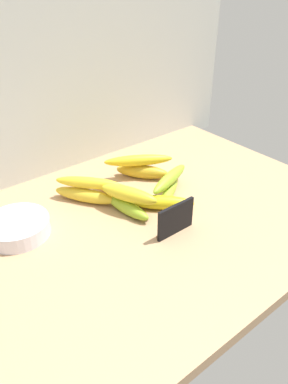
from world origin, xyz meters
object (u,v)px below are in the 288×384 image
Objects in this scene: banana_4 at (162,202)px; banana_5 at (170,189)px; fruit_bowl at (17,227)px; chalkboard_sign at (175,220)px; banana_1 at (125,192)px; banana_2 at (127,208)px; banana_6 at (129,194)px; banana_9 at (138,160)px; banana_8 at (170,179)px; banana_0 at (86,195)px; banana_3 at (142,171)px; banana_7 at (88,183)px.

banana_5 is at bearing 32.11° from banana_4.
chalkboard_sign is at bearing -38.25° from fruit_bowl.
banana_2 is at bearing -122.42° from banana_1.
banana_6 is 18.89cm from banana_9.
banana_4 is 9.77cm from banana_6.
chalkboard_sign reaches higher than banana_4.
banana_8 is at bearing 1.38° from banana_2.
banana_5 is 0.88× the size of banana_9.
banana_9 reaches higher than banana_1.
banana_0 is at bearing 150.03° from banana_5.
banana_0 is at bearing 114.86° from banana_2.
banana_4 is (34.99, -14.08, -0.07)cm from fruit_bowl.
chalkboard_sign is 0.68× the size of banana_3.
chalkboard_sign is 0.53× the size of banana_9.
banana_2 is 19.61cm from banana_3.
banana_9 reaches higher than banana_0.
banana_2 is 19.96cm from banana_9.
banana_9 is (13.60, 13.10, 0.29)cm from banana_6.
banana_0 is 1.00× the size of banana_7.
banana_4 is at bearing -48.71° from banana_0.
chalkboard_sign is at bearing -128.29° from banana_5.
banana_4 is at bearing -25.72° from banana_2.
banana_7 reaches higher than banana_8.
banana_6 is at bearing -67.10° from banana_7.
banana_9 is at bearing 4.00° from banana_7.
banana_3 is 12.49cm from banana_8.
banana_4 is at bearing -107.97° from banana_9.
banana_9 is at bearing 94.85° from banana_8.
banana_1 is (30.37, -3.64, -0.12)cm from fruit_bowl.
banana_7 is (-4.31, 12.02, 3.75)cm from banana_2.
banana_7 reaches higher than banana_4.
fruit_bowl is 41.54cm from banana_3.
fruit_bowl is 0.98× the size of banana_6.
banana_4 is (4.62, -10.44, 0.05)cm from banana_1.
banana_0 is 1.03× the size of banana_8.
banana_9 is at bearing 34.34° from banana_1.
banana_3 is at bearing 3.59° from fruit_bowl.
chalkboard_sign is 27.48cm from banana_7.
banana_9 is at bearing 4.76° from fruit_bowl.
banana_5 is at bearing 51.71° from chalkboard_sign.
chalkboard_sign is at bearing -112.41° from banana_3.
banana_8 reaches higher than banana_1.
chalkboard_sign is 18.09cm from banana_5.
banana_2 is at bearing -162.28° from banana_6.
banana_3 is at bearing 1.52° from banana_0.
banana_0 is 20.27cm from banana_9.
chalkboard_sign reaches higher than banana_9.
chalkboard_sign is 28.85cm from banana_3.
chalkboard_sign is 0.73× the size of banana_2.
fruit_bowl is 0.76× the size of banana_9.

